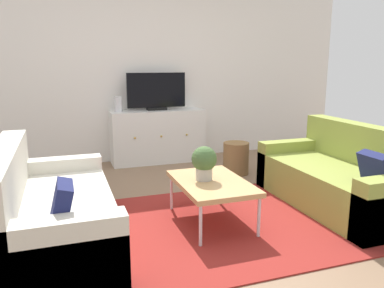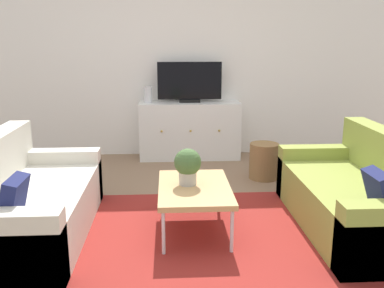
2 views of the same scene
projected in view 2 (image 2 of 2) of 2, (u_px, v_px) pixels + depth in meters
ground_plane at (195, 227)px, 3.76m from camera, size 10.00×10.00×0.00m
wall_back at (184, 58)px, 5.91m from camera, size 6.40×0.12×2.70m
area_rug at (196, 234)px, 3.61m from camera, size 2.50×1.90×0.01m
couch_left_side at (22, 206)px, 3.51m from camera, size 0.87×1.73×0.83m
couch_right_side at (363, 198)px, 3.67m from camera, size 0.87×1.73×0.83m
coffee_table at (194, 190)px, 3.60m from camera, size 0.60×0.92×0.40m
potted_plant at (188, 165)px, 3.60m from camera, size 0.23×0.23×0.31m
tv_console at (190, 130)px, 5.87m from camera, size 1.36×0.47×0.77m
flat_screen_tv at (190, 82)px, 5.74m from camera, size 0.86×0.16×0.54m
glass_vase at (148, 95)px, 5.72m from camera, size 0.11×0.11×0.22m
wicker_basket at (264, 161)px, 5.02m from camera, size 0.34×0.34×0.42m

